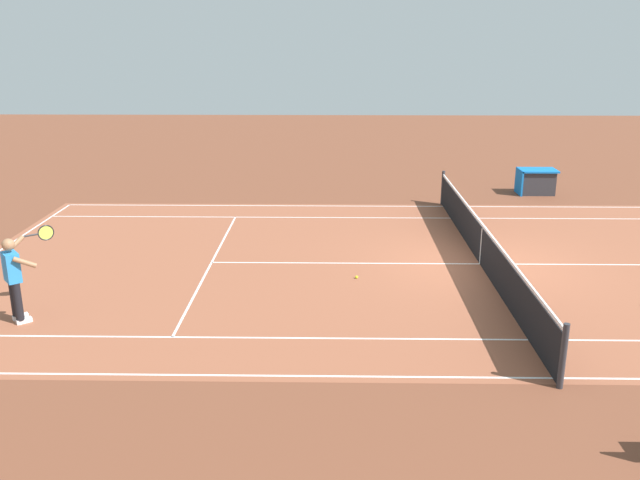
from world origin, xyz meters
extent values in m
plane|color=brown|center=(0.00, 0.00, 0.00)|extent=(60.00, 60.00, 0.00)
cube|color=#935138|center=(0.00, 0.00, 0.00)|extent=(24.20, 11.40, 0.00)
cube|color=white|center=(0.00, -5.50, 0.00)|extent=(23.80, 0.05, 0.01)
cube|color=white|center=(0.00, 5.50, 0.00)|extent=(23.80, 0.05, 0.01)
cube|color=white|center=(0.00, -4.11, 0.00)|extent=(23.80, 0.05, 0.01)
cube|color=white|center=(0.00, 4.11, 0.00)|extent=(23.80, 0.05, 0.01)
cube|color=white|center=(6.40, 0.00, 0.00)|extent=(0.05, 8.22, 0.01)
cube|color=white|center=(0.00, 0.00, 0.00)|extent=(12.80, 0.05, 0.01)
cylinder|color=#2D2D33|center=(0.00, -5.80, 0.54)|extent=(0.10, 0.10, 1.08)
cylinder|color=#2D2D33|center=(0.00, 5.80, 0.54)|extent=(0.10, 0.10, 1.08)
cube|color=black|center=(0.00, 0.00, 0.44)|extent=(0.02, 11.60, 0.88)
cube|color=white|center=(0.00, 0.00, 0.95)|extent=(0.04, 11.60, 0.06)
cube|color=white|center=(0.00, 0.00, 0.44)|extent=(0.04, 0.06, 0.88)
cylinder|color=black|center=(9.39, 3.57, 0.45)|extent=(0.15, 0.15, 0.74)
cube|color=white|center=(9.35, 3.53, 0.04)|extent=(0.29, 0.26, 0.09)
cylinder|color=black|center=(9.55, 3.38, 0.45)|extent=(0.15, 0.15, 0.74)
cube|color=white|center=(9.50, 3.35, 0.04)|extent=(0.29, 0.26, 0.09)
cube|color=#2884D1|center=(9.47, 3.48, 1.10)|extent=(0.43, 0.45, 0.56)
sphere|color=#9E704C|center=(9.47, 3.48, 1.53)|extent=(0.23, 0.23, 0.23)
cylinder|color=#9E704C|center=(9.16, 3.58, 1.23)|extent=(0.41, 0.23, 0.26)
cylinder|color=#9E704C|center=(9.51, 3.15, 1.43)|extent=(0.29, 0.40, 0.30)
cylinder|color=#232326|center=(9.31, 2.90, 1.54)|extent=(0.24, 0.21, 0.04)
torus|color=#232326|center=(9.08, 2.72, 1.54)|extent=(0.26, 0.22, 0.31)
cylinder|color=#C6D84C|center=(9.08, 2.72, 1.54)|extent=(0.21, 0.18, 0.27)
sphere|color=#CCE01E|center=(2.97, 1.03, 0.03)|extent=(0.07, 0.07, 0.07)
cube|color=#2D2D33|center=(-3.42, -7.30, 0.40)|extent=(1.10, 0.70, 0.80)
cube|color=blue|center=(-3.42, -7.30, 0.82)|extent=(1.24, 0.84, 0.06)
cube|color=blue|center=(-2.82, -7.30, 0.42)|extent=(0.06, 0.84, 0.84)
camera|label=1|loc=(3.55, 15.06, 5.25)|focal=37.58mm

